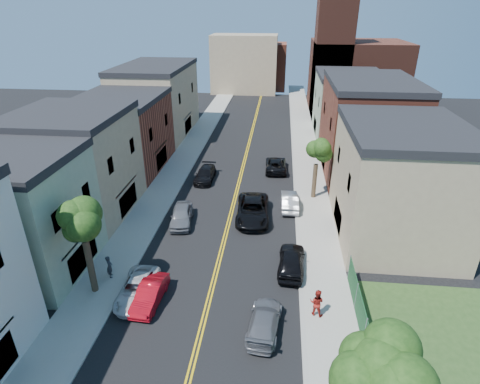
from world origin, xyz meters
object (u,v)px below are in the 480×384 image
(black_car_left, at_px, (205,174))
(pedestrian_left, at_px, (109,267))
(pedestrian_right, at_px, (317,302))
(black_car_right, at_px, (292,261))
(dark_car_right_far, at_px, (276,165))
(grey_car_left, at_px, (182,215))
(white_pickup, at_px, (138,289))
(red_sedan, at_px, (150,294))
(black_suv_lane, at_px, (253,210))
(grey_car_right, at_px, (264,321))
(silver_car_right, at_px, (289,201))

(black_car_left, distance_m, pedestrian_left, 18.10)
(pedestrian_right, bearing_deg, black_car_right, -54.66)
(black_car_right, bearing_deg, dark_car_right_far, -81.88)
(grey_car_left, bearing_deg, pedestrian_left, -118.63)
(white_pickup, xyz_separation_m, black_car_right, (10.28, 4.09, 0.14))
(red_sedan, relative_size, black_car_right, 0.87)
(black_car_left, height_order, black_suv_lane, black_suv_lane)
(grey_car_left, relative_size, pedestrian_left, 2.66)
(red_sedan, xyz_separation_m, grey_car_left, (-0.38, 10.34, 0.11))
(pedestrian_right, bearing_deg, grey_car_right, 42.70)
(pedestrian_right, bearing_deg, red_sedan, 16.98)
(red_sedan, relative_size, pedestrian_right, 2.18)
(red_sedan, height_order, black_car_right, black_car_right)
(black_car_right, relative_size, pedestrian_right, 2.52)
(black_car_right, relative_size, pedestrian_left, 2.74)
(pedestrian_left, bearing_deg, grey_car_right, -131.93)
(black_car_left, height_order, black_car_right, black_car_right)
(grey_car_left, xyz_separation_m, dark_car_right_far, (8.16, 13.22, -0.06))
(pedestrian_right, bearing_deg, grey_car_left, -25.48)
(white_pickup, bearing_deg, black_car_right, 18.94)
(black_car_left, xyz_separation_m, grey_car_right, (7.61, -21.51, -0.04))
(white_pickup, bearing_deg, grey_car_left, 83.84)
(black_suv_lane, relative_size, pedestrian_right, 3.36)
(dark_car_right_far, bearing_deg, grey_car_left, 56.62)
(red_sedan, xyz_separation_m, white_pickup, (-0.98, 0.40, -0.01))
(dark_car_right_far, bearing_deg, black_suv_lane, 79.13)
(black_car_right, height_order, pedestrian_left, pedestrian_left)
(black_car_right, height_order, pedestrian_right, pedestrian_right)
(pedestrian_left, bearing_deg, silver_car_right, -70.05)
(grey_car_right, relative_size, pedestrian_right, 2.40)
(silver_car_right, relative_size, black_suv_lane, 0.71)
(red_sedan, relative_size, grey_car_left, 0.89)
(black_car_right, bearing_deg, black_suv_lane, -61.52)
(grey_car_left, relative_size, dark_car_right_far, 0.88)
(black_car_left, xyz_separation_m, black_car_right, (9.31, -15.40, 0.11))
(silver_car_right, height_order, pedestrian_left, pedestrian_left)
(black_car_right, distance_m, pedestrian_right, 4.88)
(red_sedan, xyz_separation_m, silver_car_right, (9.27, 14.27, 0.06))
(red_sedan, height_order, grey_car_left, grey_car_left)
(black_car_right, bearing_deg, silver_car_right, -86.24)
(white_pickup, xyz_separation_m, dark_car_right_far, (8.76, 23.16, 0.06))
(black_car_right, xyz_separation_m, black_suv_lane, (-3.42, 7.35, 0.07))
(black_car_left, distance_m, black_car_right, 17.99)
(white_pickup, bearing_deg, black_car_left, 84.42)
(silver_car_right, distance_m, pedestrian_right, 14.50)
(pedestrian_left, xyz_separation_m, pedestrian_right, (14.37, -2.29, 0.08))
(red_sedan, height_order, black_suv_lane, black_suv_lane)
(grey_car_right, height_order, black_suv_lane, black_suv_lane)
(grey_car_left, relative_size, black_car_left, 0.96)
(dark_car_right_far, bearing_deg, grey_car_right, 87.90)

